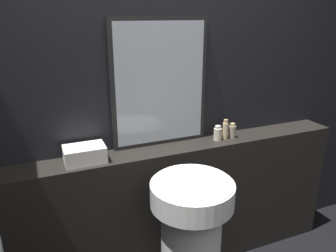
# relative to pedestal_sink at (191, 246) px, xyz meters

# --- Properties ---
(wall_back) EXTENTS (8.00, 0.06, 2.50)m
(wall_back) POSITION_rel_pedestal_sink_xyz_m (0.07, 0.59, 0.73)
(wall_back) COLOR black
(wall_back) RESTS_ON ground_plane
(vanity_counter) EXTENTS (2.55, 0.23, 0.94)m
(vanity_counter) POSITION_rel_pedestal_sink_xyz_m (0.07, 0.45, -0.05)
(vanity_counter) COLOR black
(vanity_counter) RESTS_ON ground_plane
(pedestal_sink) EXTENTS (0.45, 0.45, 0.93)m
(pedestal_sink) POSITION_rel_pedestal_sink_xyz_m (0.00, 0.00, 0.00)
(pedestal_sink) COLOR white
(pedestal_sink) RESTS_ON ground_plane
(mirror) EXTENTS (0.64, 0.03, 0.82)m
(mirror) POSITION_rel_pedestal_sink_xyz_m (0.03, 0.54, 0.83)
(mirror) COLOR black
(mirror) RESTS_ON vanity_counter
(towel_stack) EXTENTS (0.24, 0.16, 0.10)m
(towel_stack) POSITION_rel_pedestal_sink_xyz_m (-0.49, 0.45, 0.47)
(towel_stack) COLOR silver
(towel_stack) RESTS_ON vanity_counter
(shampoo_bottle) EXTENTS (0.05, 0.05, 0.10)m
(shampoo_bottle) POSITION_rel_pedestal_sink_xyz_m (0.42, 0.45, 0.47)
(shampoo_bottle) COLOR beige
(shampoo_bottle) RESTS_ON vanity_counter
(conditioner_bottle) EXTENTS (0.04, 0.04, 0.14)m
(conditioner_bottle) POSITION_rel_pedestal_sink_xyz_m (0.48, 0.45, 0.49)
(conditioner_bottle) COLOR #C6B284
(conditioner_bottle) RESTS_ON vanity_counter
(lotion_bottle) EXTENTS (0.05, 0.05, 0.11)m
(lotion_bottle) POSITION_rel_pedestal_sink_xyz_m (0.54, 0.45, 0.47)
(lotion_bottle) COLOR gray
(lotion_bottle) RESTS_ON vanity_counter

